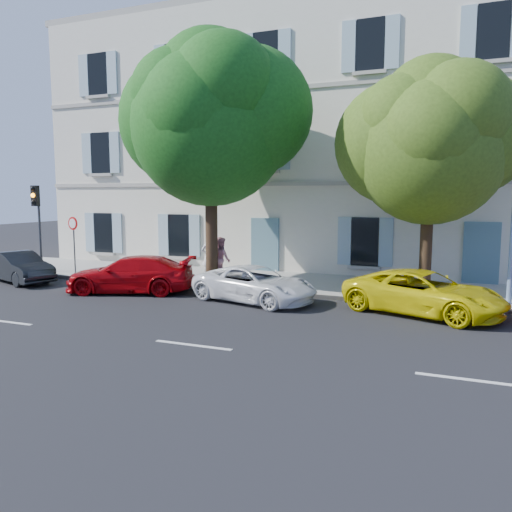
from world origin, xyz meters
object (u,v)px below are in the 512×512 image
at_px(car_white_coupe, 255,284).
at_px(car_red_coupe, 131,274).
at_px(tree_right, 430,150).
at_px(tree_left, 210,127).
at_px(traffic_light, 37,210).
at_px(car_yellow_supercar, 424,293).
at_px(car_dark_sedan, 19,267).
at_px(pedestrian_b, 221,259).
at_px(pedestrian_a, 209,257).
at_px(road_sign, 73,233).

bearing_deg(car_white_coupe, car_red_coupe, 106.61).
height_order(car_white_coupe, tree_right, tree_right).
xyz_separation_m(tree_left, traffic_light, (-8.31, -0.27, -3.12)).
bearing_deg(car_white_coupe, tree_right, -52.14).
bearing_deg(car_red_coupe, tree_left, 113.79).
relative_size(car_white_coupe, car_yellow_supercar, 0.91).
xyz_separation_m(car_dark_sedan, car_red_coupe, (5.47, -0.09, 0.05)).
height_order(traffic_light, pedestrian_b, traffic_light).
relative_size(car_white_coupe, pedestrian_a, 2.40).
bearing_deg(tree_right, car_white_coupe, -156.47).
distance_m(car_dark_sedan, road_sign, 2.59).
relative_size(traffic_light, road_sign, 1.55).
bearing_deg(tree_right, pedestrian_a, 176.83).
relative_size(car_yellow_supercar, traffic_light, 1.23).
height_order(car_red_coupe, car_yellow_supercar, car_red_coupe).
distance_m(road_sign, pedestrian_b, 6.83).
bearing_deg(road_sign, tree_left, -0.13).
bearing_deg(car_white_coupe, traffic_light, 96.12).
relative_size(car_dark_sedan, tree_left, 0.41).
bearing_deg(tree_left, road_sign, 179.87).
bearing_deg(car_yellow_supercar, car_red_coupe, 111.58).
relative_size(car_red_coupe, pedestrian_b, 2.62).
distance_m(car_red_coupe, car_white_coupe, 4.77).
relative_size(road_sign, pedestrian_a, 1.38).
distance_m(car_dark_sedan, pedestrian_b, 8.26).
distance_m(traffic_light, road_sign, 1.97).
height_order(tree_left, road_sign, tree_left).
height_order(car_white_coupe, pedestrian_b, pedestrian_b).
bearing_deg(car_white_coupe, pedestrian_a, 62.57).
bearing_deg(tree_left, pedestrian_b, 74.33).
xyz_separation_m(car_dark_sedan, traffic_light, (-0.56, 1.66, 2.26)).
bearing_deg(car_yellow_supercar, tree_right, 21.92).
height_order(car_yellow_supercar, road_sign, road_sign).
relative_size(car_dark_sedan, car_yellow_supercar, 0.81).
distance_m(car_red_coupe, traffic_light, 6.66).
relative_size(car_red_coupe, road_sign, 1.88).
bearing_deg(car_red_coupe, pedestrian_b, 118.44).
bearing_deg(pedestrian_a, traffic_light, -10.72).
bearing_deg(car_red_coupe, tree_right, 86.13).
xyz_separation_m(tree_left, pedestrian_b, (0.14, 0.50, -4.97)).
bearing_deg(car_dark_sedan, tree_left, -57.91).
height_order(car_red_coupe, road_sign, road_sign).
height_order(car_white_coupe, tree_left, tree_left).
bearing_deg(tree_right, tree_left, -176.71).
bearing_deg(car_dark_sedan, traffic_light, 36.77).
xyz_separation_m(car_white_coupe, pedestrian_b, (-2.35, 2.33, 0.44)).
height_order(car_white_coupe, car_yellow_supercar, car_yellow_supercar).
bearing_deg(pedestrian_b, tree_left, 112.16).
bearing_deg(tree_right, traffic_light, -177.46).
bearing_deg(car_dark_sedan, pedestrian_a, -50.40).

